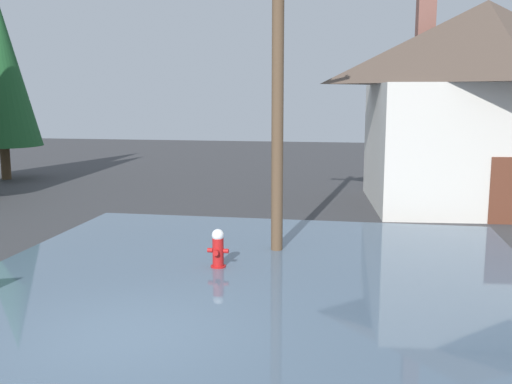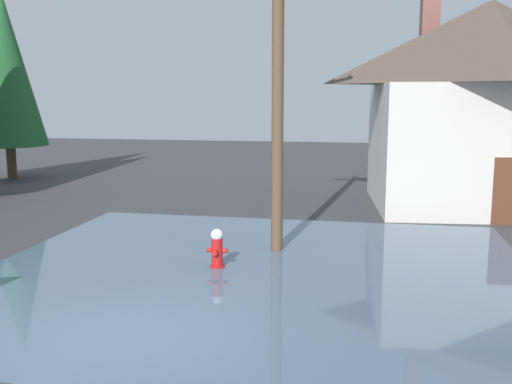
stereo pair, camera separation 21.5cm
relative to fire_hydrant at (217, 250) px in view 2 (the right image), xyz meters
The scene contains 6 objects.
ground_plane 3.97m from the fire_hydrant, 97.97° to the right, with size 80.00×80.00×0.10m, color #38383A.
flood_puddle 0.98m from the fire_hydrant, ahead, with size 11.64×10.66×0.08m, color #4C6075.
fire_hydrant is the anchor object (origin of this frame).
utility_pole 4.77m from the fire_hydrant, 57.81° to the left, with size 1.60×0.28×9.23m.
house 11.79m from the fire_hydrant, 52.03° to the left, with size 8.29×7.08×7.41m.
pine_tree_mid_left 18.22m from the fire_hydrant, 136.79° to the left, with size 3.38×3.38×8.45m.
Camera 2 is at (3.72, -8.06, 3.77)m, focal length 41.12 mm.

